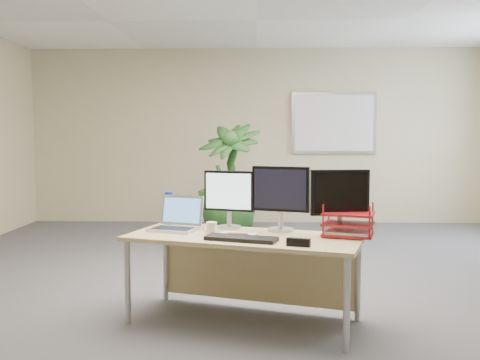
{
  "coord_description": "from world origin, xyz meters",
  "views": [
    {
      "loc": [
        -0.02,
        -4.34,
        1.35
      ],
      "look_at": [
        -0.15,
        0.35,
        0.97
      ],
      "focal_mm": 40.0,
      "sensor_mm": 36.0,
      "label": 1
    }
  ],
  "objects_px": {
    "desk": "(247,251)",
    "monitor_right": "(281,194)",
    "floor_plant": "(229,186)",
    "monitor_left": "(229,195)",
    "laptop": "(177,221)"
  },
  "relations": [
    {
      "from": "desk",
      "to": "laptop",
      "type": "height_order",
      "value": "laptop"
    },
    {
      "from": "laptop",
      "to": "floor_plant",
      "type": "bearing_deg",
      "value": 83.27
    },
    {
      "from": "floor_plant",
      "to": "monitor_left",
      "type": "bearing_deg",
      "value": -87.2
    },
    {
      "from": "laptop",
      "to": "monitor_left",
      "type": "bearing_deg",
      "value": 7.83
    },
    {
      "from": "desk",
      "to": "monitor_right",
      "type": "height_order",
      "value": "monitor_right"
    },
    {
      "from": "desk",
      "to": "laptop",
      "type": "bearing_deg",
      "value": 163.54
    },
    {
      "from": "floor_plant",
      "to": "monitor_left",
      "type": "xyz_separation_m",
      "value": [
        0.11,
        -2.35,
        0.14
      ]
    },
    {
      "from": "monitor_left",
      "to": "monitor_right",
      "type": "height_order",
      "value": "monitor_right"
    },
    {
      "from": "monitor_left",
      "to": "monitor_right",
      "type": "bearing_deg",
      "value": -15.71
    },
    {
      "from": "desk",
      "to": "floor_plant",
      "type": "bearing_deg",
      "value": 95.79
    },
    {
      "from": "desk",
      "to": "monitor_left",
      "type": "relative_size",
      "value": 4.03
    },
    {
      "from": "desk",
      "to": "laptop",
      "type": "relative_size",
      "value": 4.23
    },
    {
      "from": "monitor_left",
      "to": "monitor_right",
      "type": "xyz_separation_m",
      "value": [
        0.39,
        -0.11,
        0.02
      ]
    },
    {
      "from": "floor_plant",
      "to": "laptop",
      "type": "distance_m",
      "value": 2.42
    },
    {
      "from": "monitor_right",
      "to": "laptop",
      "type": "relative_size",
      "value": 1.15
    }
  ]
}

